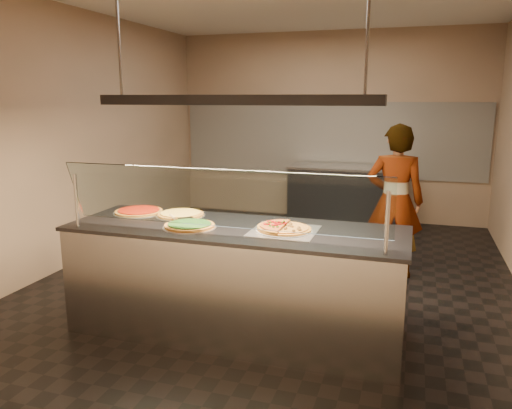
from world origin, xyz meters
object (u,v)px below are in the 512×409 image
(serving_counter, at_px, (236,280))
(sneeze_guard, at_px, (219,199))
(half_pizza_pepperoni, at_px, (272,226))
(half_pizza_sausage, at_px, (297,229))
(prep_table, at_px, (345,196))
(pizza_spatula, at_px, (178,217))
(pizza_tomato, at_px, (139,211))
(heat_lamp_housing, at_px, (234,100))
(pizza_cheese, at_px, (181,214))
(perforated_tray, at_px, (284,230))
(pizza_spinach, at_px, (190,225))
(worker, at_px, (395,201))

(serving_counter, height_order, sneeze_guard, sneeze_guard)
(half_pizza_pepperoni, height_order, half_pizza_sausage, half_pizza_pepperoni)
(half_pizza_sausage, xyz_separation_m, prep_table, (-0.14, 3.99, -0.49))
(serving_counter, xyz_separation_m, pizza_spatula, (-0.54, 0.05, 0.49))
(pizza_tomato, distance_m, pizza_spatula, 0.51)
(sneeze_guard, bearing_deg, pizza_tomato, 151.35)
(sneeze_guard, xyz_separation_m, pizza_tomato, (-1.02, 0.56, -0.28))
(pizza_tomato, relative_size, heat_lamp_housing, 0.20)
(pizza_cheese, bearing_deg, heat_lamp_housing, -20.42)
(pizza_cheese, bearing_deg, prep_table, 75.41)
(perforated_tray, bearing_deg, pizza_spatula, 176.06)
(pizza_cheese, bearing_deg, pizza_spinach, -54.60)
(perforated_tray, xyz_separation_m, prep_table, (-0.04, 3.99, -0.47))
(pizza_spatula, bearing_deg, pizza_tomato, 160.97)
(worker, bearing_deg, pizza_tomato, 35.93)
(sneeze_guard, height_order, perforated_tray, sneeze_guard)
(prep_table, bearing_deg, sneeze_guard, -94.96)
(pizza_spinach, xyz_separation_m, prep_table, (0.72, 4.11, -0.48))
(pizza_tomato, bearing_deg, pizza_spatula, -19.03)
(pizza_tomato, distance_m, heat_lamp_housing, 1.45)
(half_pizza_pepperoni, xyz_separation_m, prep_table, (0.06, 3.99, -0.50))
(pizza_tomato, height_order, heat_lamp_housing, heat_lamp_housing)
(perforated_tray, relative_size, heat_lamp_housing, 0.22)
(sneeze_guard, relative_size, prep_table, 1.47)
(pizza_spinach, relative_size, pizza_spatula, 1.55)
(pizza_tomato, distance_m, worker, 2.76)
(half_pizza_pepperoni, relative_size, half_pizza_sausage, 1.00)
(half_pizza_sausage, relative_size, pizza_tomato, 0.92)
(perforated_tray, distance_m, pizza_spinach, 0.77)
(pizza_cheese, height_order, heat_lamp_housing, heat_lamp_housing)
(pizza_spinach, height_order, prep_table, pizza_spinach)
(pizza_spinach, distance_m, pizza_tomato, 0.76)
(serving_counter, xyz_separation_m, pizza_tomato, (-1.02, 0.21, 0.48))
(sneeze_guard, relative_size, half_pizza_pepperoni, 6.00)
(pizza_cheese, distance_m, pizza_tomato, 0.42)
(pizza_spatula, relative_size, heat_lamp_housing, 0.12)
(half_pizza_pepperoni, bearing_deg, perforated_tray, -0.50)
(perforated_tray, height_order, pizza_cheese, pizza_cheese)
(pizza_cheese, distance_m, prep_table, 3.91)
(perforated_tray, relative_size, worker, 0.30)
(perforated_tray, xyz_separation_m, worker, (0.78, 1.88, -0.09))
(perforated_tray, height_order, prep_table, perforated_tray)
(pizza_spinach, distance_m, worker, 2.52)
(prep_table, bearing_deg, half_pizza_sausage, -87.92)
(half_pizza_pepperoni, relative_size, pizza_cheese, 0.96)
(half_pizza_pepperoni, bearing_deg, pizza_tomato, 170.21)
(half_pizza_sausage, height_order, pizza_tomato, half_pizza_sausage)
(half_pizza_pepperoni, distance_m, pizza_spinach, 0.67)
(pizza_spinach, relative_size, pizza_cheese, 0.99)
(half_pizza_pepperoni, height_order, pizza_spinach, half_pizza_pepperoni)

